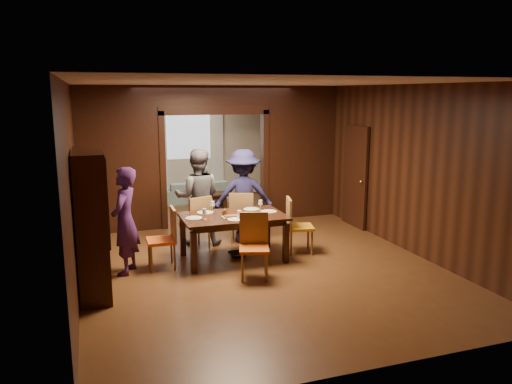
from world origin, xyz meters
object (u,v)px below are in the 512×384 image
object	(u,v)px
sofa	(197,191)
chair_far_l	(195,222)
coffee_table	(210,202)
chair_near	(254,247)
person_grey	(198,197)
person_purple	(125,221)
chair_left	(161,239)
hutch	(92,223)
dining_table	(233,237)
person_navy	(244,196)
chair_right	(300,225)
chair_far_r	(242,217)

from	to	relation	value
sofa	chair_far_l	world-z (taller)	chair_far_l
coffee_table	chair_far_l	world-z (taller)	chair_far_l
chair_near	person_grey	bearing A→B (deg)	119.42
person_purple	chair_left	size ratio (longest dim) A/B	1.71
hutch	person_purple	bearing A→B (deg)	53.37
person_purple	dining_table	xyz separation A→B (m)	(1.75, 0.09, -0.45)
person_purple	chair_near	xyz separation A→B (m)	(1.80, -0.84, -0.35)
sofa	person_navy	bearing A→B (deg)	90.35
person_navy	chair_right	distance (m)	1.27
person_purple	chair_right	xyz separation A→B (m)	(2.96, 0.08, -0.35)
chair_far_l	chair_far_r	size ratio (longest dim) A/B	1.00
chair_left	chair_near	distance (m)	1.54
sofa	dining_table	world-z (taller)	dining_table
sofa	chair_far_l	size ratio (longest dim) A/B	1.97
person_purple	chair_right	bearing A→B (deg)	114.57
person_navy	chair_right	world-z (taller)	person_navy
sofa	hutch	xyz separation A→B (m)	(-2.61, -5.35, 0.72)
person_purple	chair_near	bearing A→B (deg)	88.20
person_navy	chair_left	distance (m)	2.00
person_grey	chair_near	xyz separation A→B (m)	(0.42, -1.96, -0.40)
chair_right	sofa	bearing A→B (deg)	24.42
chair_near	person_navy	bearing A→B (deg)	94.47
chair_far_l	hutch	world-z (taller)	hutch
chair_near	hutch	size ratio (longest dim) A/B	0.48
person_navy	sofa	distance (m)	3.70
sofa	chair_far_r	bearing A→B (deg)	89.51
person_navy	coffee_table	xyz separation A→B (m)	(-0.00, 2.67, -0.67)
coffee_table	chair_far_l	size ratio (longest dim) A/B	0.82
coffee_table	chair_far_r	bearing A→B (deg)	-91.06
sofa	chair_near	size ratio (longest dim) A/B	1.97
chair_near	dining_table	bearing A→B (deg)	110.69
chair_left	chair_far_l	xyz separation A→B (m)	(0.72, 0.84, 0.00)
person_grey	chair_near	distance (m)	2.05
chair_left	hutch	xyz separation A→B (m)	(-1.03, -0.70, 0.52)
chair_far_l	chair_far_r	world-z (taller)	same
coffee_table	hutch	distance (m)	5.20
person_grey	chair_far_l	distance (m)	0.48
sofa	chair_near	distance (m)	5.55
sofa	chair_left	distance (m)	4.92
person_purple	hutch	xyz separation A→B (m)	(-0.48, -0.65, 0.17)
person_purple	chair_far_r	bearing A→B (deg)	137.70
dining_table	chair_far_l	world-z (taller)	chair_far_l
sofa	dining_table	xyz separation A→B (m)	(-0.38, -4.61, 0.10)
person_grey	chair_far_r	xyz separation A→B (m)	(0.80, -0.13, -0.40)
dining_table	chair_near	size ratio (longest dim) A/B	1.75
person_navy	person_grey	bearing A→B (deg)	7.99
chair_far_l	coffee_table	bearing A→B (deg)	-127.84
chair_left	chair_far_r	world-z (taller)	same
chair_right	chair_far_r	size ratio (longest dim) A/B	1.00
sofa	chair_far_l	distance (m)	3.92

